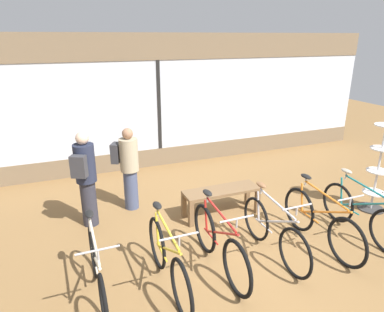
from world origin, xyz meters
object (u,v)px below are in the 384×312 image
bicycle_center_left (219,244)px  bicycle_left (168,261)px  customer_near_rack (128,166)px  bicycle_right (320,222)px  bicycle_far_right (361,214)px  customer_by_window (86,177)px  bicycle_center_right (273,232)px  bicycle_far_left (97,272)px  display_bench (221,194)px  accessory_rack (377,174)px

bicycle_center_left → bicycle_left: bearing=-173.0°
bicycle_center_left → customer_near_rack: customer_near_rack is taller
bicycle_right → customer_near_rack: size_ratio=1.14×
bicycle_far_right → customer_by_window: customer_by_window is taller
customer_by_window → bicycle_center_right: bearing=-37.9°
bicycle_far_left → bicycle_right: bicycle_right is taller
display_bench → customer_near_rack: 1.78m
bicycle_left → customer_near_rack: 2.41m
bicycle_center_left → customer_near_rack: size_ratio=1.11×
bicycle_far_right → display_bench: 2.32m
bicycle_center_right → bicycle_left: bearing=-176.6°
bicycle_far_left → bicycle_center_right: (2.53, -0.02, 0.00)m
display_bench → customer_near_rack: bearing=149.3°
bicycle_far_left → accessory_rack: 5.16m
bicycle_far_left → bicycle_right: size_ratio=0.97×
bicycle_center_left → customer_near_rack: (-0.76, 2.27, 0.44)m
bicycle_center_right → customer_by_window: 3.14m
bicycle_left → customer_by_window: bearing=111.2°
accessory_rack → bicycle_left: bearing=-171.7°
bicycle_far_right → accessory_rack: accessory_rack is taller
accessory_rack → customer_by_window: (-5.03, 1.38, 0.19)m
bicycle_center_right → bicycle_center_left: bearing=-179.8°
display_bench → bicycle_left: bearing=-135.2°
customer_near_rack → customer_by_window: (-0.79, -0.36, 0.06)m
bicycle_left → bicycle_center_left: (0.77, 0.10, 0.00)m
bicycle_center_left → bicycle_far_right: size_ratio=1.01×
customer_near_rack → bicycle_center_right: bearing=-53.8°
bicycle_far_left → accessory_rack: (5.12, 0.51, 0.32)m
bicycle_center_left → bicycle_center_right: bicycle_center_left is taller
bicycle_left → bicycle_right: size_ratio=0.97×
bicycle_far_right → customer_near_rack: 4.07m
bicycle_right → bicycle_far_right: bearing=-1.0°
bicycle_center_left → bicycle_far_right: 2.54m
bicycle_center_left → customer_by_window: bearing=129.1°
accessory_rack → customer_near_rack: size_ratio=1.11×
bicycle_far_left → accessory_rack: bearing=5.6°
bicycle_center_left → customer_by_window: size_ratio=1.05×
bicycle_center_right → bicycle_far_right: size_ratio=0.98×
bicycle_right → accessory_rack: accessory_rack is taller
display_bench → customer_by_window: 2.38m
bicycle_far_left → display_bench: size_ratio=1.25×
bicycle_left → bicycle_center_right: size_ratio=1.03×
bicycle_left → bicycle_center_left: 0.78m
bicycle_left → accessory_rack: accessory_rack is taller
accessory_rack → display_bench: size_ratio=1.25×
customer_by_window → bicycle_center_left: bearing=-50.9°
bicycle_center_right → bicycle_far_right: same height
bicycle_left → customer_near_rack: size_ratio=1.11×
bicycle_center_right → customer_near_rack: (-1.66, 2.27, 0.45)m
bicycle_far_right → customer_by_window: bearing=154.3°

